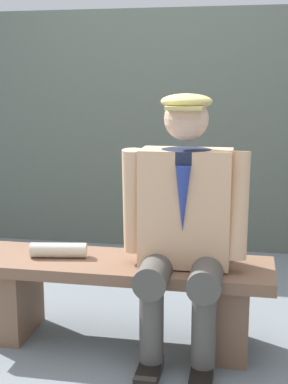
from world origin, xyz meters
TOP-DOWN VIEW (x-y plane):
  - ground_plane at (0.00, 0.00)m, footprint 30.00×30.00m
  - bench at (0.00, 0.00)m, footprint 1.52×0.42m
  - seated_man at (-0.33, 0.06)m, footprint 0.59×0.55m
  - rolled_magazine at (0.30, 0.01)m, footprint 0.29×0.12m
  - stadium_wall at (0.00, -1.77)m, footprint 12.00×0.24m

SIDE VIEW (x-z plane):
  - ground_plane at x=0.00m, z-range 0.00..0.00m
  - bench at x=0.00m, z-range 0.06..0.49m
  - rolled_magazine at x=0.30m, z-range 0.43..0.50m
  - seated_man at x=-0.33m, z-range 0.05..1.29m
  - stadium_wall at x=0.00m, z-range 0.00..1.83m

